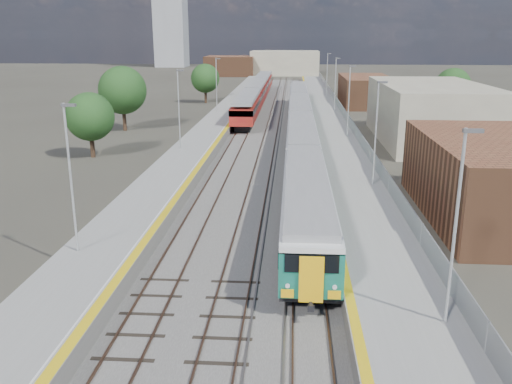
# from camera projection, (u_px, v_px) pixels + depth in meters

# --- Properties ---
(ground) EXTENTS (320.00, 320.00, 0.00)m
(ground) POSITION_uv_depth(u_px,v_px,m) (287.00, 132.00, 67.46)
(ground) COLOR #47443A
(ground) RESTS_ON ground
(ballast_bed) EXTENTS (10.50, 155.00, 0.06)m
(ballast_bed) POSITION_uv_depth(u_px,v_px,m) (270.00, 128.00, 69.99)
(ballast_bed) COLOR #565451
(ballast_bed) RESTS_ON ground
(tracks) EXTENTS (8.96, 160.00, 0.17)m
(tracks) POSITION_uv_depth(u_px,v_px,m) (275.00, 125.00, 71.54)
(tracks) COLOR #4C3323
(tracks) RESTS_ON ground
(platform_right) EXTENTS (4.70, 155.00, 8.52)m
(platform_right) POSITION_uv_depth(u_px,v_px,m) (329.00, 125.00, 69.36)
(platform_right) COLOR slate
(platform_right) RESTS_ON ground
(platform_left) EXTENTS (4.30, 155.00, 8.52)m
(platform_left) POSITION_uv_depth(u_px,v_px,m) (218.00, 124.00, 70.29)
(platform_left) COLOR slate
(platform_left) RESTS_ON ground
(buildings) EXTENTS (72.00, 185.50, 40.00)m
(buildings) POSITION_uv_depth(u_px,v_px,m) (227.00, 38.00, 150.52)
(buildings) COLOR brown
(buildings) RESTS_ON ground
(green_train) EXTENTS (2.78, 77.57, 3.07)m
(green_train) POSITION_uv_depth(u_px,v_px,m) (301.00, 124.00, 59.28)
(green_train) COLOR black
(green_train) RESTS_ON ground
(red_train) EXTENTS (2.93, 59.41, 3.70)m
(red_train) POSITION_uv_depth(u_px,v_px,m) (257.00, 92.00, 92.58)
(red_train) COLOR black
(red_train) RESTS_ON ground
(tree_a) EXTENTS (4.68, 4.68, 6.35)m
(tree_a) POSITION_uv_depth(u_px,v_px,m) (90.00, 117.00, 52.23)
(tree_a) COLOR #382619
(tree_a) RESTS_ON ground
(tree_b) EXTENTS (5.88, 5.88, 7.98)m
(tree_b) POSITION_uv_depth(u_px,v_px,m) (122.00, 90.00, 66.78)
(tree_b) COLOR #382619
(tree_b) RESTS_ON ground
(tree_c) EXTENTS (5.02, 5.02, 6.80)m
(tree_c) POSITION_uv_depth(u_px,v_px,m) (205.00, 78.00, 94.63)
(tree_c) COLOR #382619
(tree_c) RESTS_ON ground
(tree_d) EXTENTS (5.15, 5.15, 6.97)m
(tree_d) POSITION_uv_depth(u_px,v_px,m) (453.00, 86.00, 79.55)
(tree_d) COLOR #382619
(tree_d) RESTS_ON ground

